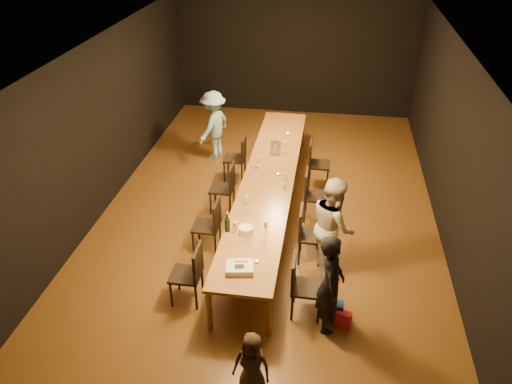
# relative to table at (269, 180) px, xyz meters

# --- Properties ---
(ground) EXTENTS (10.00, 10.00, 0.00)m
(ground) POSITION_rel_table_xyz_m (0.00, 0.00, -0.70)
(ground) COLOR #4E2C13
(ground) RESTS_ON ground
(room_shell) EXTENTS (6.04, 10.04, 3.02)m
(room_shell) POSITION_rel_table_xyz_m (0.00, 0.00, 1.38)
(room_shell) COLOR black
(room_shell) RESTS_ON ground
(table) EXTENTS (0.90, 6.00, 0.75)m
(table) POSITION_rel_table_xyz_m (0.00, 0.00, 0.00)
(table) COLOR #94552B
(table) RESTS_ON ground
(chair_right_0) EXTENTS (0.42, 0.42, 0.93)m
(chair_right_0) POSITION_rel_table_xyz_m (0.85, -2.40, -0.24)
(chair_right_0) COLOR black
(chair_right_0) RESTS_ON ground
(chair_right_1) EXTENTS (0.42, 0.42, 0.93)m
(chair_right_1) POSITION_rel_table_xyz_m (0.85, -1.20, -0.24)
(chair_right_1) COLOR black
(chair_right_1) RESTS_ON ground
(chair_right_2) EXTENTS (0.42, 0.42, 0.93)m
(chair_right_2) POSITION_rel_table_xyz_m (0.85, 0.00, -0.24)
(chair_right_2) COLOR black
(chair_right_2) RESTS_ON ground
(chair_right_3) EXTENTS (0.42, 0.42, 0.93)m
(chair_right_3) POSITION_rel_table_xyz_m (0.85, 1.20, -0.24)
(chair_right_3) COLOR black
(chair_right_3) RESTS_ON ground
(chair_left_0) EXTENTS (0.42, 0.42, 0.93)m
(chair_left_0) POSITION_rel_table_xyz_m (-0.85, -2.40, -0.24)
(chair_left_0) COLOR black
(chair_left_0) RESTS_ON ground
(chair_left_1) EXTENTS (0.42, 0.42, 0.93)m
(chair_left_1) POSITION_rel_table_xyz_m (-0.85, -1.20, -0.24)
(chair_left_1) COLOR black
(chair_left_1) RESTS_ON ground
(chair_left_2) EXTENTS (0.42, 0.42, 0.93)m
(chair_left_2) POSITION_rel_table_xyz_m (-0.85, 0.00, -0.24)
(chair_left_2) COLOR black
(chair_left_2) RESTS_ON ground
(chair_left_3) EXTENTS (0.42, 0.42, 0.93)m
(chair_left_3) POSITION_rel_table_xyz_m (-0.85, 1.20, -0.24)
(chair_left_3) COLOR black
(chair_left_3) RESTS_ON ground
(woman_birthday) EXTENTS (0.38, 0.55, 1.47)m
(woman_birthday) POSITION_rel_table_xyz_m (1.15, -2.60, 0.04)
(woman_birthday) COLOR black
(woman_birthday) RESTS_ON ground
(woman_tan) EXTENTS (0.78, 0.90, 1.60)m
(woman_tan) POSITION_rel_table_xyz_m (1.15, -1.37, 0.10)
(woman_tan) COLOR beige
(woman_tan) RESTS_ON ground
(man_blue) EXTENTS (0.86, 1.10, 1.50)m
(man_blue) POSITION_rel_table_xyz_m (-1.47, 2.08, 0.05)
(man_blue) COLOR #81A6C7
(man_blue) RESTS_ON ground
(child) EXTENTS (0.47, 0.34, 0.90)m
(child) POSITION_rel_table_xyz_m (0.32, -3.79, -0.25)
(child) COLOR #38291F
(child) RESTS_ON ground
(gift_bag_red) EXTENTS (0.23, 0.17, 0.25)m
(gift_bag_red) POSITION_rel_table_xyz_m (1.37, -2.58, -0.58)
(gift_bag_red) COLOR red
(gift_bag_red) RESTS_ON ground
(gift_bag_blue) EXTENTS (0.25, 0.18, 0.30)m
(gift_bag_blue) POSITION_rel_table_xyz_m (1.25, -2.47, -0.55)
(gift_bag_blue) COLOR #243A9C
(gift_bag_blue) RESTS_ON ground
(birthday_cake) EXTENTS (0.40, 0.35, 0.09)m
(birthday_cake) POSITION_rel_table_xyz_m (-0.05, -2.53, 0.09)
(birthday_cake) COLOR white
(birthday_cake) RESTS_ON table
(plate_stack) EXTENTS (0.21, 0.21, 0.12)m
(plate_stack) POSITION_rel_table_xyz_m (-0.11, -1.71, 0.11)
(plate_stack) COLOR white
(plate_stack) RESTS_ON table
(champagne_bottle) EXTENTS (0.10, 0.10, 0.34)m
(champagne_bottle) POSITION_rel_table_xyz_m (-0.39, -1.68, 0.22)
(champagne_bottle) COLOR black
(champagne_bottle) RESTS_ON table
(ice_bucket) EXTENTS (0.26, 0.26, 0.22)m
(ice_bucket) POSITION_rel_table_xyz_m (-0.00, 0.99, 0.16)
(ice_bucket) COLOR #A6A7AB
(ice_bucket) RESTS_ON table
(wineglass_0) EXTENTS (0.06, 0.06, 0.21)m
(wineglass_0) POSITION_rel_table_xyz_m (-0.26, -1.73, 0.15)
(wineglass_0) COLOR beige
(wineglass_0) RESTS_ON table
(wineglass_1) EXTENTS (0.06, 0.06, 0.21)m
(wineglass_1) POSITION_rel_table_xyz_m (0.17, -1.65, 0.15)
(wineglass_1) COLOR beige
(wineglass_1) RESTS_ON table
(wineglass_2) EXTENTS (0.06, 0.06, 0.21)m
(wineglass_2) POSITION_rel_table_xyz_m (-0.23, -1.01, 0.15)
(wineglass_2) COLOR silver
(wineglass_2) RESTS_ON table
(wineglass_3) EXTENTS (0.06, 0.06, 0.21)m
(wineglass_3) POSITION_rel_table_xyz_m (0.30, -0.17, 0.15)
(wineglass_3) COLOR beige
(wineglass_3) RESTS_ON table
(wineglass_4) EXTENTS (0.06, 0.06, 0.21)m
(wineglass_4) POSITION_rel_table_xyz_m (-0.25, 0.41, 0.15)
(wineglass_4) COLOR silver
(wineglass_4) RESTS_ON table
(wineglass_5) EXTENTS (0.06, 0.06, 0.21)m
(wineglass_5) POSITION_rel_table_xyz_m (0.17, 1.06, 0.15)
(wineglass_5) COLOR silver
(wineglass_5) RESTS_ON table
(tealight_near) EXTENTS (0.05, 0.05, 0.03)m
(tealight_near) POSITION_rel_table_xyz_m (0.15, -2.34, 0.06)
(tealight_near) COLOR #B2B7B2
(tealight_near) RESTS_ON table
(tealight_mid) EXTENTS (0.05, 0.05, 0.03)m
(tealight_mid) POSITION_rel_table_xyz_m (0.15, 0.12, 0.06)
(tealight_mid) COLOR #B2B7B2
(tealight_mid) RESTS_ON table
(tealight_far) EXTENTS (0.05, 0.05, 0.03)m
(tealight_far) POSITION_rel_table_xyz_m (0.15, 1.86, 0.06)
(tealight_far) COLOR #B2B7B2
(tealight_far) RESTS_ON table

